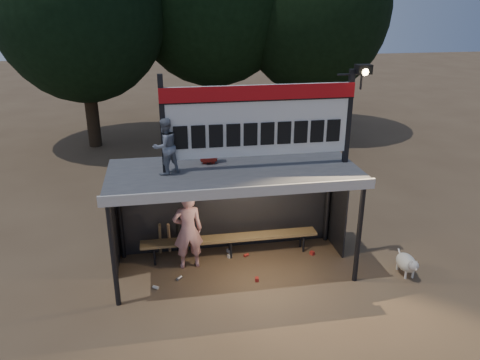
% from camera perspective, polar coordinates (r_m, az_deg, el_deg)
% --- Properties ---
extents(ground, '(80.00, 80.00, 0.00)m').
position_cam_1_polar(ground, '(10.39, -0.72, -10.68)').
color(ground, brown).
rests_on(ground, ground).
extents(player, '(0.68, 0.48, 1.77)m').
position_cam_1_polar(player, '(10.09, -6.38, -6.11)').
color(player, silver).
rests_on(player, ground).
extents(child_a, '(0.67, 0.64, 1.10)m').
position_cam_1_polar(child_a, '(9.03, -9.11, 4.06)').
color(child_a, slate).
rests_on(child_a, dugout_shelter).
extents(child_b, '(0.49, 0.33, 0.96)m').
position_cam_1_polar(child_b, '(9.57, -3.89, 4.82)').
color(child_b, maroon).
rests_on(child_b, dugout_shelter).
extents(dugout_shelter, '(5.10, 2.08, 2.32)m').
position_cam_1_polar(dugout_shelter, '(9.77, -1.00, -0.69)').
color(dugout_shelter, '#404143').
rests_on(dugout_shelter, ground).
extents(scoreboard_assembly, '(4.10, 0.27, 1.99)m').
position_cam_1_polar(scoreboard_assembly, '(9.18, 2.66, 7.54)').
color(scoreboard_assembly, black).
rests_on(scoreboard_assembly, dugout_shelter).
extents(bench, '(4.00, 0.35, 0.48)m').
position_cam_1_polar(bench, '(10.65, -1.21, -7.16)').
color(bench, olive).
rests_on(bench, ground).
extents(tree_right, '(6.08, 6.08, 8.72)m').
position_cam_1_polar(tree_right, '(20.25, 9.05, 20.10)').
color(tree_right, black).
rests_on(tree_right, ground).
extents(dog, '(0.36, 0.81, 0.49)m').
position_cam_1_polar(dog, '(10.63, 19.69, -9.51)').
color(dog, beige).
rests_on(dog, ground).
extents(bats, '(0.69, 0.35, 0.84)m').
position_cam_1_polar(bats, '(10.79, -8.11, -6.98)').
color(bats, olive).
rests_on(bats, ground).
extents(litter, '(3.67, 1.39, 0.08)m').
position_cam_1_polar(litter, '(10.44, -0.93, -10.28)').
color(litter, '#AC251D').
rests_on(litter, ground).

